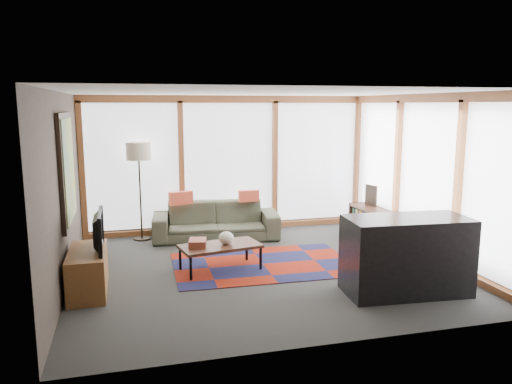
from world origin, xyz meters
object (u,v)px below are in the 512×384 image
object	(u,v)px
coffee_table	(220,257)
television	(94,231)
sofa	(216,221)
floor_lamp	(140,192)
bar_counter	(406,255)
tv_console	(88,271)
bookshelf	(386,230)

from	to	relation	value
coffee_table	television	xyz separation A→B (m)	(-1.74, -0.40, 0.62)
sofa	floor_lamp	distance (m)	1.46
floor_lamp	bar_counter	bearing A→B (deg)	-47.73
tv_console	coffee_table	bearing A→B (deg)	13.09
floor_lamp	bar_counter	world-z (taller)	floor_lamp
coffee_table	television	size ratio (longest dim) A/B	1.33
bookshelf	bar_counter	size ratio (longest dim) A/B	1.40
floor_lamp	bookshelf	distance (m)	4.42
sofa	tv_console	world-z (taller)	sofa
sofa	bookshelf	world-z (taller)	sofa
floor_lamp	bookshelf	bearing A→B (deg)	-19.56
sofa	bookshelf	distance (m)	3.04
tv_console	bar_counter	bearing A→B (deg)	-14.92
floor_lamp	bookshelf	world-z (taller)	floor_lamp
coffee_table	floor_lamp	bearing A→B (deg)	117.34
coffee_table	bar_counter	bearing A→B (deg)	-34.57
bookshelf	bar_counter	world-z (taller)	bar_counter
television	bar_counter	distance (m)	4.07
bookshelf	tv_console	size ratio (longest dim) A/B	1.97
coffee_table	tv_console	size ratio (longest dim) A/B	1.04
coffee_table	tv_console	xyz separation A→B (m)	(-1.84, -0.43, 0.09)
sofa	coffee_table	xyz separation A→B (m)	(-0.26, -1.79, -0.14)
sofa	tv_console	distance (m)	3.05
bar_counter	floor_lamp	bearing A→B (deg)	136.65
television	tv_console	bearing A→B (deg)	105.33
coffee_table	television	distance (m)	1.89
sofa	bar_counter	world-z (taller)	bar_counter
bookshelf	television	distance (m)	4.93
coffee_table	tv_console	distance (m)	1.89
bar_counter	tv_console	bearing A→B (deg)	169.46
television	coffee_table	bearing A→B (deg)	-77.70
floor_lamp	tv_console	size ratio (longest dim) A/B	1.58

